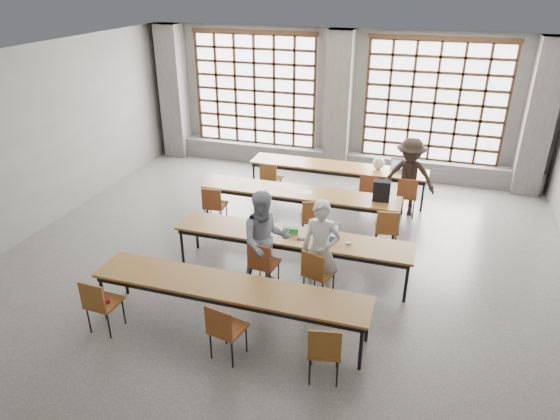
{
  "coord_description": "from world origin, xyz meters",
  "views": [
    {
      "loc": [
        2.26,
        -6.8,
        4.69
      ],
      "look_at": [
        0.01,
        0.4,
        1.08
      ],
      "focal_mm": 32.0,
      "sensor_mm": 36.0,
      "label": 1
    }
  ],
  "objects_px": {
    "chair_mid_left": "(214,203)",
    "plastic_bag": "(379,163)",
    "chair_back_mid": "(369,188)",
    "student_female": "(265,241)",
    "chair_mid_centre": "(312,216)",
    "desk_row_d": "(229,289)",
    "desk_row_a": "(337,168)",
    "chair_near_mid": "(224,326)",
    "backpack": "(382,191)",
    "chair_back_right": "(407,193)",
    "mouse": "(349,243)",
    "chair_back_left": "(270,177)",
    "chair_near_right": "(325,347)",
    "chair_mid_right": "(387,226)",
    "chair_near_left": "(99,301)",
    "chair_front_left": "(262,261)",
    "laptop_back": "(399,168)",
    "red_pouch": "(104,300)",
    "phone": "(301,239)",
    "laptop_front": "(327,234)",
    "desk_row_b": "(300,194)",
    "desk_row_c": "(292,239)",
    "student_male": "(321,250)",
    "chair_front_right": "(317,270)",
    "green_box": "(291,230)"
  },
  "relations": [
    {
      "from": "chair_back_mid",
      "to": "backpack",
      "type": "distance_m",
      "value": 1.12
    },
    {
      "from": "desk_row_b",
      "to": "student_female",
      "type": "bearing_deg",
      "value": -88.35
    },
    {
      "from": "chair_back_mid",
      "to": "student_female",
      "type": "bearing_deg",
      "value": -109.38
    },
    {
      "from": "desk_row_c",
      "to": "chair_back_left",
      "type": "xyz_separation_m",
      "value": [
        -1.34,
        2.84,
        -0.13
      ]
    },
    {
      "from": "desk_row_c",
      "to": "laptop_front",
      "type": "bearing_deg",
      "value": 10.87
    },
    {
      "from": "desk_row_d",
      "to": "backpack",
      "type": "xyz_separation_m",
      "value": [
        1.67,
        3.53,
        0.27
      ]
    },
    {
      "from": "chair_mid_right",
      "to": "chair_front_left",
      "type": "relative_size",
      "value": 1.0
    },
    {
      "from": "desk_row_c",
      "to": "desk_row_d",
      "type": "height_order",
      "value": "same"
    },
    {
      "from": "chair_front_left",
      "to": "laptop_front",
      "type": "distance_m",
      "value": 1.17
    },
    {
      "from": "chair_mid_centre",
      "to": "laptop_front",
      "type": "height_order",
      "value": "laptop_front"
    },
    {
      "from": "chair_back_mid",
      "to": "plastic_bag",
      "type": "relative_size",
      "value": 3.08
    },
    {
      "from": "desk_row_a",
      "to": "chair_back_right",
      "type": "distance_m",
      "value": 1.73
    },
    {
      "from": "chair_mid_centre",
      "to": "phone",
      "type": "distance_m",
      "value": 1.3
    },
    {
      "from": "student_female",
      "to": "plastic_bag",
      "type": "bearing_deg",
      "value": 43.5
    },
    {
      "from": "desk_row_a",
      "to": "plastic_bag",
      "type": "xyz_separation_m",
      "value": [
        0.9,
        0.05,
        0.21
      ]
    },
    {
      "from": "chair_mid_left",
      "to": "plastic_bag",
      "type": "distance_m",
      "value": 3.77
    },
    {
      "from": "desk_row_d",
      "to": "desk_row_a",
      "type": "bearing_deg",
      "value": 84.43
    },
    {
      "from": "desk_row_a",
      "to": "desk_row_d",
      "type": "xyz_separation_m",
      "value": [
        -0.5,
        -5.15,
        0.0
      ]
    },
    {
      "from": "student_male",
      "to": "phone",
      "type": "distance_m",
      "value": 0.59
    },
    {
      "from": "student_female",
      "to": "mouse",
      "type": "relative_size",
      "value": 17.1
    },
    {
      "from": "chair_back_right",
      "to": "chair_mid_left",
      "type": "height_order",
      "value": "same"
    },
    {
      "from": "red_pouch",
      "to": "laptop_front",
      "type": "bearing_deg",
      "value": 40.88
    },
    {
      "from": "desk_row_d",
      "to": "chair_front_right",
      "type": "bearing_deg",
      "value": 46.13
    },
    {
      "from": "desk_row_a",
      "to": "plastic_bag",
      "type": "relative_size",
      "value": 13.99
    },
    {
      "from": "desk_row_c",
      "to": "chair_back_right",
      "type": "relative_size",
      "value": 4.55
    },
    {
      "from": "chair_near_right",
      "to": "desk_row_c",
      "type": "bearing_deg",
      "value": 115.13
    },
    {
      "from": "chair_front_left",
      "to": "desk_row_a",
      "type": "bearing_deg",
      "value": 84.75
    },
    {
      "from": "student_male",
      "to": "phone",
      "type": "xyz_separation_m",
      "value": [
        -0.42,
        0.4,
        -0.08
      ]
    },
    {
      "from": "desk_row_a",
      "to": "chair_near_mid",
      "type": "distance_m",
      "value": 5.79
    },
    {
      "from": "mouse",
      "to": "backpack",
      "type": "distance_m",
      "value": 1.9
    },
    {
      "from": "mouse",
      "to": "chair_mid_right",
      "type": "bearing_deg",
      "value": 67.49
    },
    {
      "from": "chair_near_left",
      "to": "chair_near_mid",
      "type": "height_order",
      "value": "same"
    },
    {
      "from": "student_male",
      "to": "student_female",
      "type": "xyz_separation_m",
      "value": [
        -0.9,
        0.0,
        0.02
      ]
    },
    {
      "from": "green_box",
      "to": "red_pouch",
      "type": "height_order",
      "value": "green_box"
    },
    {
      "from": "chair_mid_left",
      "to": "chair_mid_right",
      "type": "height_order",
      "value": "same"
    },
    {
      "from": "chair_mid_left",
      "to": "chair_near_right",
      "type": "distance_m",
      "value": 4.62
    },
    {
      "from": "chair_back_left",
      "to": "chair_front_left",
      "type": "bearing_deg",
      "value": -73.52
    },
    {
      "from": "desk_row_d",
      "to": "chair_back_mid",
      "type": "bearing_deg",
      "value": 73.84
    },
    {
      "from": "laptop_back",
      "to": "red_pouch",
      "type": "height_order",
      "value": "laptop_back"
    },
    {
      "from": "chair_back_left",
      "to": "chair_near_right",
      "type": "distance_m",
      "value": 5.69
    },
    {
      "from": "student_female",
      "to": "chair_front_right",
      "type": "bearing_deg",
      "value": -37.16
    },
    {
      "from": "desk_row_d",
      "to": "backpack",
      "type": "distance_m",
      "value": 3.91
    },
    {
      "from": "chair_front_right",
      "to": "student_female",
      "type": "relative_size",
      "value": 0.53
    },
    {
      "from": "chair_mid_centre",
      "to": "chair_near_right",
      "type": "height_order",
      "value": "same"
    },
    {
      "from": "chair_mid_right",
      "to": "chair_back_right",
      "type": "bearing_deg",
      "value": 82.32
    },
    {
      "from": "chair_near_left",
      "to": "laptop_back",
      "type": "distance_m",
      "value": 6.88
    },
    {
      "from": "chair_back_right",
      "to": "chair_near_mid",
      "type": "height_order",
      "value": "same"
    },
    {
      "from": "chair_mid_centre",
      "to": "desk_row_d",
      "type": "bearing_deg",
      "value": -99.75
    },
    {
      "from": "chair_mid_centre",
      "to": "student_male",
      "type": "height_order",
      "value": "student_male"
    },
    {
      "from": "chair_back_left",
      "to": "chair_mid_right",
      "type": "distance_m",
      "value": 3.24
    }
  ]
}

